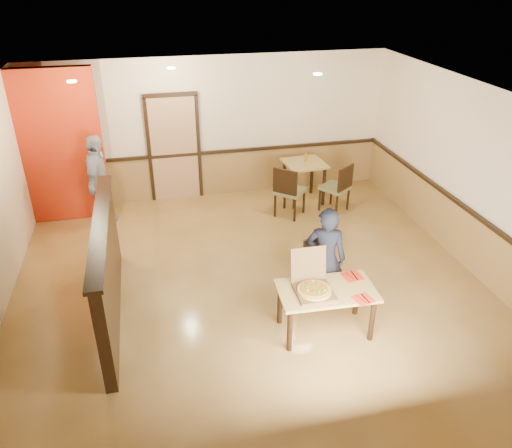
# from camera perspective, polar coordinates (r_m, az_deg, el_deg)

# --- Properties ---
(floor) EXTENTS (7.00, 7.00, 0.00)m
(floor) POSITION_cam_1_polar(r_m,az_deg,el_deg) (7.59, -0.50, -7.11)
(floor) COLOR tan
(floor) RESTS_ON ground
(ceiling) EXTENTS (7.00, 7.00, 0.00)m
(ceiling) POSITION_cam_1_polar(r_m,az_deg,el_deg) (6.40, -0.60, 13.86)
(ceiling) COLOR black
(ceiling) RESTS_ON wall_back
(wall_back) EXTENTS (7.00, 0.00, 7.00)m
(wall_back) POSITION_cam_1_polar(r_m,az_deg,el_deg) (10.10, -4.90, 10.83)
(wall_back) COLOR #FDEAC6
(wall_back) RESTS_ON floor
(wall_right) EXTENTS (0.00, 7.00, 7.00)m
(wall_right) POSITION_cam_1_polar(r_m,az_deg,el_deg) (8.30, 23.87, 4.59)
(wall_right) COLOR #FDEAC6
(wall_right) RESTS_ON floor
(wainscot_back) EXTENTS (7.00, 0.04, 0.90)m
(wainscot_back) POSITION_cam_1_polar(r_m,az_deg,el_deg) (10.39, -4.67, 5.78)
(wainscot_back) COLOR olive
(wainscot_back) RESTS_ON floor
(chair_rail_back) EXTENTS (7.00, 0.06, 0.06)m
(chair_rail_back) POSITION_cam_1_polar(r_m,az_deg,el_deg) (10.21, -4.75, 8.18)
(chair_rail_back) COLOR black
(chair_rail_back) RESTS_ON wall_back
(wainscot_right) EXTENTS (0.04, 7.00, 0.90)m
(wainscot_right) POSITION_cam_1_polar(r_m,az_deg,el_deg) (8.67, 22.51, -1.17)
(wainscot_right) COLOR olive
(wainscot_right) RESTS_ON floor
(chair_rail_right) EXTENTS (0.06, 7.00, 0.06)m
(chair_rail_right) POSITION_cam_1_polar(r_m,az_deg,el_deg) (8.45, 22.97, 1.59)
(chair_rail_right) COLOR black
(chair_rail_right) RESTS_ON wall_right
(back_door) EXTENTS (0.90, 0.06, 2.10)m
(back_door) POSITION_cam_1_polar(r_m,az_deg,el_deg) (10.10, -9.32, 8.47)
(back_door) COLOR tan
(back_door) RESTS_ON wall_back
(booth_partition) EXTENTS (0.20, 3.10, 1.44)m
(booth_partition) POSITION_cam_1_polar(r_m,az_deg,el_deg) (6.93, -16.58, -4.89)
(booth_partition) COLOR black
(booth_partition) RESTS_ON floor
(red_accent_panel) EXTENTS (1.60, 0.20, 2.78)m
(red_accent_panel) POSITION_cam_1_polar(r_m,az_deg,el_deg) (9.67, -21.86, 8.12)
(red_accent_panel) COLOR red
(red_accent_panel) RESTS_ON floor
(spot_a) EXTENTS (0.14, 0.14, 0.02)m
(spot_a) POSITION_cam_1_polar(r_m,az_deg,el_deg) (8.08, -20.31, 15.04)
(spot_a) COLOR #FFE6B2
(spot_a) RESTS_ON ceiling
(spot_b) EXTENTS (0.14, 0.14, 0.02)m
(spot_b) POSITION_cam_1_polar(r_m,az_deg,el_deg) (8.73, -9.69, 17.17)
(spot_b) COLOR #FFE6B2
(spot_b) RESTS_ON ceiling
(spot_c) EXTENTS (0.14, 0.14, 0.02)m
(spot_c) POSITION_cam_1_polar(r_m,az_deg,el_deg) (8.19, 7.05, 16.66)
(spot_c) COLOR #FFE6B2
(spot_c) RESTS_ON ceiling
(main_table) EXTENTS (1.27, 0.76, 0.66)m
(main_table) POSITION_cam_1_polar(r_m,az_deg,el_deg) (6.50, 8.02, -8.18)
(main_table) COLOR tan
(main_table) RESTS_ON floor
(diner_chair) EXTENTS (0.48, 0.48, 0.93)m
(diner_chair) POSITION_cam_1_polar(r_m,az_deg,el_deg) (7.12, 7.39, -5.09)
(diner_chair) COLOR olive
(diner_chair) RESTS_ON floor
(side_chair_left) EXTENTS (0.70, 0.70, 1.01)m
(side_chair_left) POSITION_cam_1_polar(r_m,az_deg,el_deg) (9.37, 3.72, 3.93)
(side_chair_left) COLOR olive
(side_chair_left) RESTS_ON floor
(side_chair_right) EXTENTS (0.67, 0.67, 0.97)m
(side_chair_right) POSITION_cam_1_polar(r_m,az_deg,el_deg) (9.69, 9.37, 4.29)
(side_chair_right) COLOR olive
(side_chair_right) RESTS_ON floor
(side_table) EXTENTS (0.82, 0.82, 0.83)m
(side_table) POSITION_cam_1_polar(r_m,az_deg,el_deg) (10.01, 5.53, 6.04)
(side_table) COLOR tan
(side_table) RESTS_ON floor
(diner) EXTENTS (0.66, 0.55, 1.53)m
(diner) POSITION_cam_1_polar(r_m,az_deg,el_deg) (6.86, 7.92, -3.94)
(diner) COLOR black
(diner) RESTS_ON floor
(passerby) EXTENTS (0.58, 1.06, 1.71)m
(passerby) POSITION_cam_1_polar(r_m,az_deg,el_deg) (9.36, -17.52, 4.64)
(passerby) COLOR #9897A0
(passerby) RESTS_ON floor
(pizza_box) EXTENTS (0.47, 0.56, 0.49)m
(pizza_box) POSITION_cam_1_polar(r_m,az_deg,el_deg) (6.35, 6.55, -7.16)
(pizza_box) COLOR brown
(pizza_box) RESTS_ON main_table
(pizza) EXTENTS (0.43, 0.43, 0.03)m
(pizza) POSITION_cam_1_polar(r_m,az_deg,el_deg) (6.32, 6.68, -7.52)
(pizza) COLOR #EDB056
(pizza) RESTS_ON pizza_box
(napkin_near) EXTENTS (0.27, 0.27, 0.01)m
(napkin_near) POSITION_cam_1_polar(r_m,az_deg,el_deg) (6.34, 12.15, -8.39)
(napkin_near) COLOR red
(napkin_near) RESTS_ON main_table
(napkin_far) EXTENTS (0.27, 0.27, 0.01)m
(napkin_far) POSITION_cam_1_polar(r_m,az_deg,el_deg) (6.73, 10.93, -5.89)
(napkin_far) COLOR red
(napkin_far) RESTS_ON main_table
(condiment) EXTENTS (0.06, 0.06, 0.15)m
(condiment) POSITION_cam_1_polar(r_m,az_deg,el_deg) (10.01, 5.72, 7.60)
(condiment) COLOR olive
(condiment) RESTS_ON side_table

